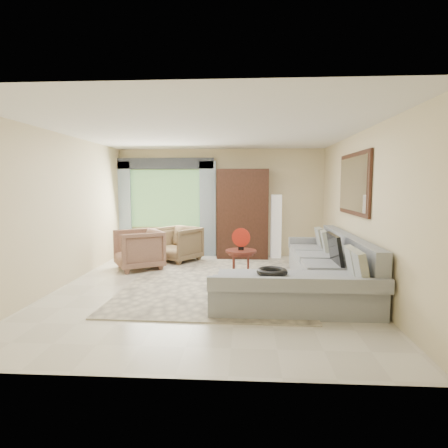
# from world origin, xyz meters

# --- Properties ---
(ground) EXTENTS (6.00, 6.00, 0.00)m
(ground) POSITION_xyz_m (0.00, 0.00, 0.00)
(ground) COLOR silver
(ground) RESTS_ON ground
(area_rug) EXTENTS (3.09, 4.06, 0.02)m
(area_rug) POSITION_xyz_m (0.12, 0.35, 0.01)
(area_rug) COLOR beige
(area_rug) RESTS_ON ground
(sectional_sofa) EXTENTS (2.30, 3.46, 0.90)m
(sectional_sofa) POSITION_xyz_m (1.78, -0.18, 0.28)
(sectional_sofa) COLOR gray
(sectional_sofa) RESTS_ON ground
(tv_screen) EXTENTS (0.14, 0.74, 0.48)m
(tv_screen) POSITION_xyz_m (2.05, -0.22, 0.72)
(tv_screen) COLOR black
(tv_screen) RESTS_ON sectional_sofa
(garden_hose) EXTENTS (0.43, 0.43, 0.09)m
(garden_hose) POSITION_xyz_m (1.00, -1.09, 0.55)
(garden_hose) COLOR black
(garden_hose) RESTS_ON sectional_sofa
(coffee_table) EXTENTS (0.56, 0.56, 0.56)m
(coffee_table) POSITION_xyz_m (0.55, 0.52, 0.29)
(coffee_table) COLOR #4D1C14
(coffee_table) RESTS_ON ground
(red_disc) EXTENTS (0.33, 0.12, 0.34)m
(red_disc) POSITION_xyz_m (0.55, 0.52, 0.79)
(red_disc) COLOR #AB1E11
(red_disc) RESTS_ON coffee_table
(armchair_left) EXTENTS (1.22, 1.21, 0.82)m
(armchair_left) POSITION_xyz_m (-1.57, 1.32, 0.41)
(armchair_left) COLOR #895F4B
(armchair_left) RESTS_ON ground
(armchair_right) EXTENTS (1.18, 1.19, 0.79)m
(armchair_right) POSITION_xyz_m (-0.91, 2.14, 0.40)
(armchair_right) COLOR olive
(armchair_right) RESTS_ON ground
(potted_plant) EXTENTS (0.53, 0.47, 0.55)m
(potted_plant) POSITION_xyz_m (-1.98, 2.67, 0.28)
(potted_plant) COLOR #999999
(potted_plant) RESTS_ON ground
(armoire) EXTENTS (1.20, 0.55, 2.10)m
(armoire) POSITION_xyz_m (0.55, 2.72, 1.05)
(armoire) COLOR black
(armoire) RESTS_ON ground
(floor_lamp) EXTENTS (0.24, 0.24, 1.50)m
(floor_lamp) POSITION_xyz_m (1.35, 2.78, 0.75)
(floor_lamp) COLOR silver
(floor_lamp) RESTS_ON ground
(window) EXTENTS (1.80, 0.04, 1.40)m
(window) POSITION_xyz_m (-1.35, 2.97, 1.40)
(window) COLOR #669E59
(window) RESTS_ON wall_back
(curtain_left) EXTENTS (0.40, 0.08, 2.30)m
(curtain_left) POSITION_xyz_m (-2.40, 2.88, 1.15)
(curtain_left) COLOR #9EB7CC
(curtain_left) RESTS_ON ground
(curtain_right) EXTENTS (0.40, 0.08, 2.30)m
(curtain_right) POSITION_xyz_m (-0.30, 2.88, 1.15)
(curtain_right) COLOR #9EB7CC
(curtain_right) RESTS_ON ground
(valance) EXTENTS (2.40, 0.12, 0.26)m
(valance) POSITION_xyz_m (-1.35, 2.90, 2.25)
(valance) COLOR #1E232D
(valance) RESTS_ON wall_back
(wall_mirror) EXTENTS (0.05, 1.70, 1.05)m
(wall_mirror) POSITION_xyz_m (2.46, 0.35, 1.75)
(wall_mirror) COLOR black
(wall_mirror) RESTS_ON wall_right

